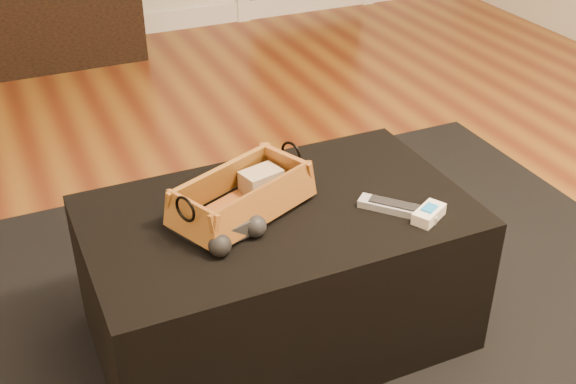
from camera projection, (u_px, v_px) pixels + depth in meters
name	position (u px, v px, depth m)	size (l,w,h in m)	color
floor	(306.00, 320.00, 2.16)	(5.00, 5.50, 0.01)	brown
baseboard	(108.00, 29.00, 4.25)	(5.00, 0.04, 0.12)	white
area_rug	(286.00, 344.00, 2.06)	(2.60, 2.00, 0.01)	black
ottoman	(278.00, 274.00, 1.98)	(1.00, 0.60, 0.42)	black
tv_remote	(241.00, 209.00, 1.83)	(0.20, 0.04, 0.02)	black
cloth_bundle	(261.00, 180.00, 1.92)	(0.10, 0.07, 0.06)	tan
wicker_basket	(242.00, 198.00, 1.84)	(0.42, 0.33, 0.13)	#AE5C27
game_controller	(235.00, 233.00, 1.73)	(0.18, 0.13, 0.06)	black
silver_remote	(398.00, 208.00, 1.86)	(0.18, 0.19, 0.02)	silver
cream_gadget	(429.00, 214.00, 1.83)	(0.11, 0.09, 0.04)	white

